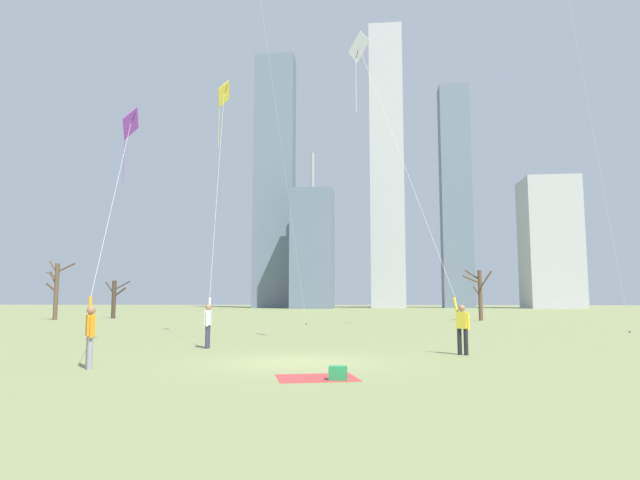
{
  "coord_description": "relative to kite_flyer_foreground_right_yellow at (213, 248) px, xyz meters",
  "views": [
    {
      "loc": [
        2.31,
        -15.72,
        1.76
      ],
      "look_at": [
        0.0,
        6.0,
        4.19
      ],
      "focal_mm": 30.61,
      "sensor_mm": 36.0,
      "label": 1
    }
  ],
  "objects": [
    {
      "name": "ground_plane",
      "position": [
        4.37,
        -5.84,
        -3.91
      ],
      "size": [
        400.0,
        400.0,
        0.0
      ],
      "primitive_type": "plane",
      "color": "#848E56"
    },
    {
      "name": "kite_flyer_foreground_right_yellow",
      "position": [
        0.0,
        0.0,
        0.0
      ],
      "size": [
        1.76,
        7.33,
        13.04
      ],
      "color": "#33384C",
      "rests_on": "ground"
    },
    {
      "name": "kite_flyer_foreground_left_white",
      "position": [
        8.51,
        -2.4,
        -0.06
      ],
      "size": [
        4.09,
        3.88,
        12.91
      ],
      "color": "black",
      "rests_on": "ground"
    },
    {
      "name": "kite_flyer_midfield_right_purple",
      "position": [
        -1.23,
        -6.59,
        -1.25
      ],
      "size": [
        2.49,
        7.12,
        9.34
      ],
      "color": "gray",
      "rests_on": "ground"
    },
    {
      "name": "distant_kite_high_overhead_teal",
      "position": [
        -2.16,
        19.15,
        19.84
      ],
      "size": [
        4.59,
        0.65,
        27.89
      ],
      "color": "teal",
      "rests_on": "ground"
    },
    {
      "name": "picnic_spot",
      "position": [
        5.56,
        -9.12,
        -3.82
      ],
      "size": [
        2.1,
        1.82,
        0.31
      ],
      "color": "#CC3838",
      "rests_on": "ground"
    },
    {
      "name": "bare_tree_right_of_center",
      "position": [
        -19.27,
        30.13,
        -1.9
      ],
      "size": [
        2.65,
        0.76,
        3.74
      ],
      "color": "#423326",
      "rests_on": "ground"
    },
    {
      "name": "bare_tree_rightmost",
      "position": [
        15.61,
        28.13,
        -1.34
      ],
      "size": [
        2.49,
        3.27,
        4.57
      ],
      "color": "brown",
      "rests_on": "ground"
    },
    {
      "name": "bare_tree_left_of_center",
      "position": [
        -22.64,
        25.64,
        -1.01
      ],
      "size": [
        3.09,
        1.71,
        5.46
      ],
      "color": "brown",
      "rests_on": "ground"
    },
    {
      "name": "skyline_tall_tower",
      "position": [
        -7.58,
        96.84,
        9.22
      ],
      "size": [
        9.23,
        7.05,
        34.64
      ],
      "color": "slate",
      "rests_on": "ground"
    },
    {
      "name": "skyline_short_annex",
      "position": [
        25.84,
        112.44,
        23.46
      ],
      "size": [
        7.19,
        5.62,
        54.74
      ],
      "color": "slate",
      "rests_on": "ground"
    },
    {
      "name": "skyline_slender_spire",
      "position": [
        45.58,
        106.08,
        10.79
      ],
      "size": [
        11.63,
        11.08,
        29.39
      ],
      "color": "#B2B2B7",
      "rests_on": "ground"
    },
    {
      "name": "skyline_mid_tower_right",
      "position": [
        9.1,
        109.06,
        30.83
      ],
      "size": [
        8.07,
        5.9,
        69.48
      ],
      "color": "#B2B2B7",
      "rests_on": "ground"
    },
    {
      "name": "skyline_squat_block",
      "position": [
        -18.4,
        108.26,
        27.51
      ],
      "size": [
        9.72,
        5.28,
        62.84
      ],
      "color": "slate",
      "rests_on": "ground"
    }
  ]
}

